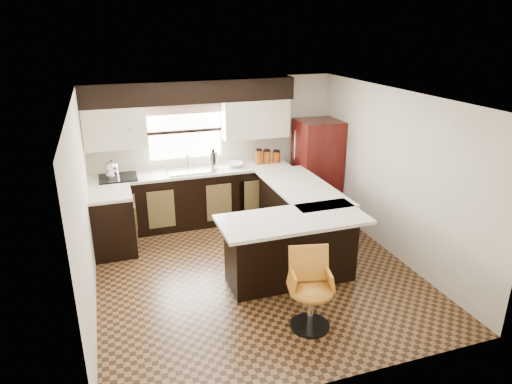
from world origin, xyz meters
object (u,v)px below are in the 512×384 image
object	(u,v)px
peninsula_long	(298,217)
refrigerator	(317,168)
bar_chair	(311,292)
peninsula_return	(291,250)

from	to	relation	value
peninsula_long	refrigerator	world-z (taller)	refrigerator
peninsula_long	bar_chair	world-z (taller)	bar_chair
refrigerator	bar_chair	xyz separation A→B (m)	(-1.52, -3.06, -0.38)
peninsula_return	bar_chair	xyz separation A→B (m)	(-0.18, -1.01, 0.01)
peninsula_long	peninsula_return	xyz separation A→B (m)	(-0.53, -0.97, 0.00)
refrigerator	peninsula_long	bearing A→B (deg)	-127.38
peninsula_long	peninsula_return	distance (m)	1.11
peninsula_return	bar_chair	size ratio (longest dim) A/B	1.79
peninsula_long	peninsula_return	world-z (taller)	same
peninsula_return	refrigerator	size ratio (longest dim) A/B	0.98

